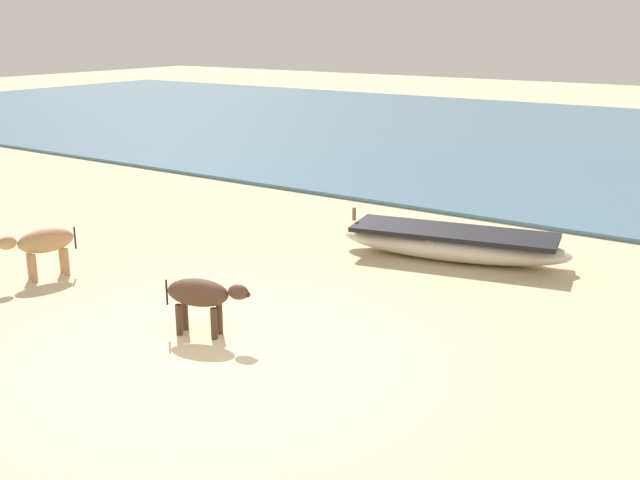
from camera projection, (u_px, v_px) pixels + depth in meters
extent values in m
plane|color=beige|center=(217.00, 358.00, 7.99)|extent=(80.00, 80.00, 0.00)
cube|color=slate|center=(620.00, 146.00, 21.44)|extent=(60.00, 20.00, 0.08)
ellipsoid|color=beige|center=(453.00, 245.00, 11.26)|extent=(3.55, 1.63, 0.45)
cube|color=black|center=(454.00, 232.00, 11.21)|extent=(3.14, 1.52, 0.07)
cube|color=olive|center=(436.00, 235.00, 11.32)|extent=(0.28, 0.79, 0.04)
cylinder|color=olive|center=(354.00, 214.00, 11.75)|extent=(0.06, 0.06, 0.20)
ellipsoid|color=tan|center=(46.00, 240.00, 10.38)|extent=(0.52, 0.83, 0.34)
ellipsoid|color=tan|center=(7.00, 243.00, 10.06)|extent=(0.22, 0.29, 0.18)
cylinder|color=tan|center=(34.00, 268.00, 10.28)|extent=(0.08, 0.08, 0.39)
cylinder|color=tan|center=(30.00, 265.00, 10.40)|extent=(0.08, 0.08, 0.39)
cylinder|color=tan|center=(66.00, 262.00, 10.55)|extent=(0.08, 0.08, 0.39)
cylinder|color=tan|center=(62.00, 259.00, 10.67)|extent=(0.08, 0.08, 0.39)
cylinder|color=#2D2119|center=(75.00, 238.00, 10.64)|extent=(0.03, 0.03, 0.32)
ellipsoid|color=#4C3323|center=(198.00, 293.00, 8.46)|extent=(0.79, 0.52, 0.32)
ellipsoid|color=#4C3323|center=(238.00, 292.00, 8.32)|extent=(0.28, 0.22, 0.17)
sphere|color=#2D2119|center=(248.00, 295.00, 8.30)|extent=(0.09, 0.09, 0.07)
cylinder|color=#4C3323|center=(219.00, 318.00, 8.57)|extent=(0.07, 0.07, 0.37)
cylinder|color=#4C3323|center=(214.00, 324.00, 8.42)|extent=(0.07, 0.07, 0.37)
cylinder|color=#4C3323|center=(185.00, 315.00, 8.68)|extent=(0.07, 0.07, 0.37)
cylinder|color=#4C3323|center=(179.00, 320.00, 8.53)|extent=(0.07, 0.07, 0.37)
cylinder|color=#2D2119|center=(167.00, 292.00, 8.57)|extent=(0.02, 0.02, 0.30)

